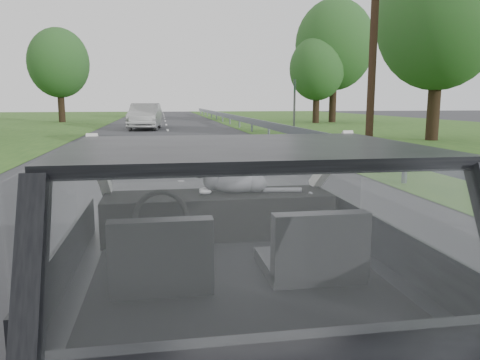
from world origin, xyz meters
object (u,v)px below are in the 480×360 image
object	(u,v)px
cat	(236,181)
other_car	(145,116)
highway_sign	(294,107)
utility_pole	(374,35)
subject_car	(231,260)

from	to	relation	value
cat	other_car	bearing A→B (deg)	96.13
cat	highway_sign	size ratio (longest dim) A/B	0.21
cat	utility_pole	bearing A→B (deg)	63.58
cat	utility_pole	xyz separation A→B (m)	(5.83, 10.37, 2.49)
subject_car	utility_pole	world-z (taller)	utility_pole
utility_pole	highway_sign	bearing A→B (deg)	88.11
cat	other_car	xyz separation A→B (m)	(-1.38, 24.69, -0.33)
highway_sign	utility_pole	bearing A→B (deg)	-76.17
subject_car	other_car	bearing A→B (deg)	92.83
highway_sign	utility_pole	distance (m)	9.63
cat	highway_sign	distance (m)	20.67
other_car	subject_car	bearing A→B (deg)	-82.57
cat	other_car	size ratio (longest dim) A/B	0.12
other_car	utility_pole	xyz separation A→B (m)	(7.22, -14.32, 2.82)
subject_car	highway_sign	bearing A→B (deg)	72.89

